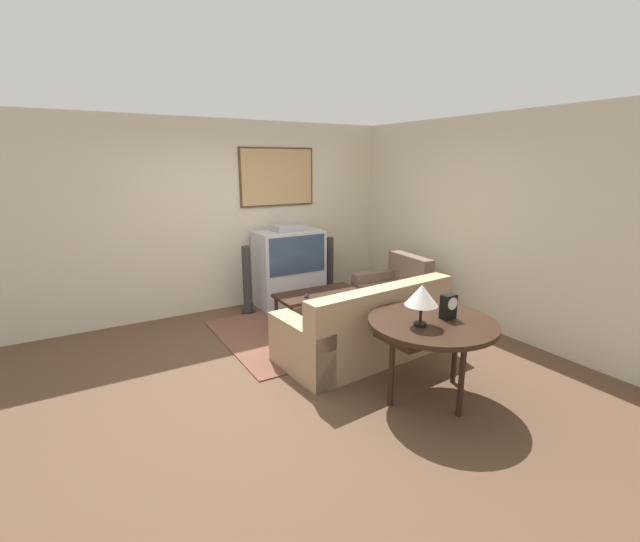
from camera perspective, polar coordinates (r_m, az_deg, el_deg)
The scene contains 14 objects.
ground_plane at distance 4.81m, azimuth -3.38°, elevation -11.80°, with size 12.00×12.00×0.00m, color brown.
wall_back at distance 6.34m, azimuth -12.46°, elevation 7.13°, with size 12.00×0.10×2.70m.
wall_right at distance 6.05m, azimuth 19.21°, elevation 6.24°, with size 0.06×12.00×2.70m.
area_rug at distance 5.64m, azimuth -1.06°, elevation -7.66°, with size 2.30×1.89×0.01m.
tv at distance 6.43m, azimuth -4.11°, elevation 0.47°, with size 0.99×0.56×1.23m.
couch at distance 4.82m, azimuth 6.00°, elevation -7.93°, with size 1.93×1.04×0.87m.
armchair at distance 6.19m, azimuth 9.68°, elevation -3.15°, with size 0.89×0.88×0.83m.
coffee_table at distance 5.61m, azimuth -0.20°, elevation -3.36°, with size 1.12×0.53×0.46m.
console_table at distance 3.98m, azimuth 14.74°, elevation -7.28°, with size 1.14×1.14×0.75m.
table_lamp at distance 3.74m, azimuth 13.41°, elevation -3.24°, with size 0.28×0.28×0.36m.
mantel_clock at distance 4.02m, azimuth 16.75°, elevation -4.54°, with size 0.13×0.10×0.22m.
remote at distance 5.45m, azimuth -1.79°, elevation -3.29°, with size 0.12×0.16×0.02m.
speaker_tower_left at distance 6.16m, azimuth -9.71°, elevation -1.45°, with size 0.20×0.20×0.98m.
speaker_tower_right at distance 6.76m, azimuth 1.29°, elevation 0.17°, with size 0.20×0.20×0.98m.
Camera 1 is at (-1.98, -3.84, 2.12)m, focal length 24.00 mm.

